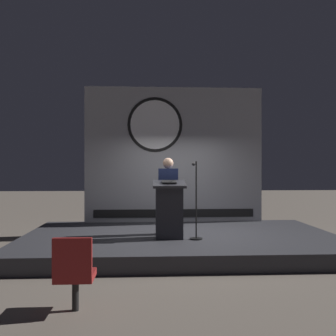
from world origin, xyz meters
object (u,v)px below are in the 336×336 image
object	(u,v)px
microphone_stand	(196,211)
audience_chair_left	(74,270)
speaker_person	(168,195)
podium	(169,210)

from	to	relation	value
microphone_stand	audience_chair_left	xyz separation A→B (m)	(-1.79, -2.93, -0.34)
speaker_person	audience_chair_left	distance (m)	3.78
speaker_person	audience_chair_left	size ratio (longest dim) A/B	1.77
microphone_stand	audience_chair_left	bearing A→B (deg)	-121.38
podium	speaker_person	size ratio (longest dim) A/B	0.72
microphone_stand	speaker_person	bearing A→B (deg)	131.52
podium	microphone_stand	size ratio (longest dim) A/B	0.76
microphone_stand	audience_chair_left	world-z (taller)	microphone_stand
speaker_person	microphone_stand	distance (m)	0.81
speaker_person	microphone_stand	size ratio (longest dim) A/B	1.05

